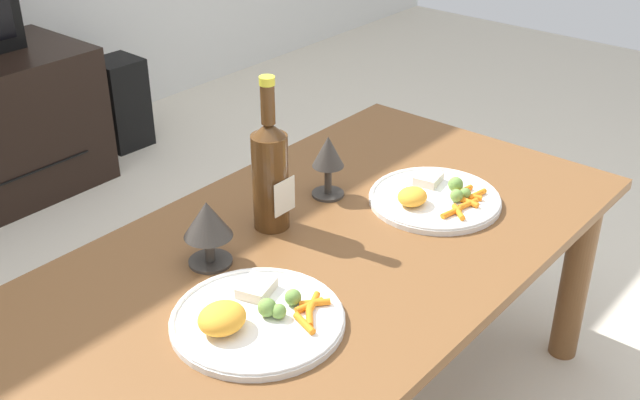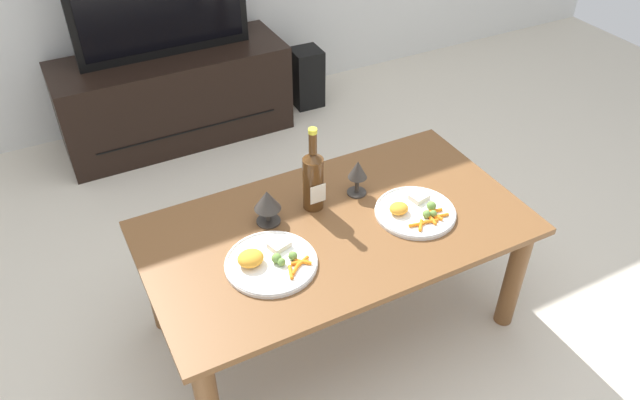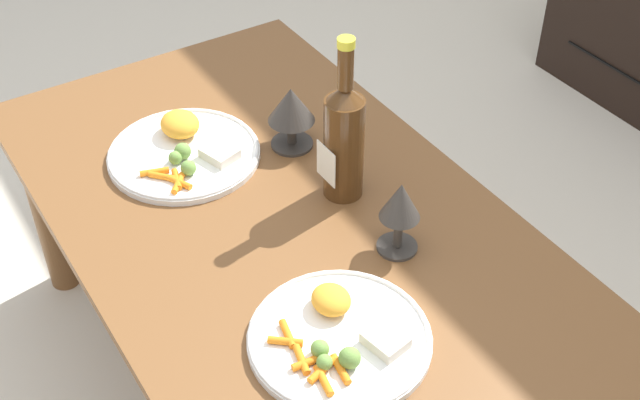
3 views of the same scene
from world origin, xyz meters
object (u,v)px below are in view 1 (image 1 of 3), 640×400
at_px(goblet_left, 208,223).
at_px(dinner_plate_right, 435,198).
at_px(floor_speaker, 121,103).
at_px(wine_bottle, 270,171).
at_px(dining_table, 327,277).
at_px(goblet_right, 328,156).
at_px(dinner_plate_left, 255,317).

height_order(goblet_left, dinner_plate_right, goblet_left).
bearing_deg(floor_speaker, wine_bottle, -113.35).
distance_m(wine_bottle, dinner_plate_right, 0.38).
distance_m(dining_table, wine_bottle, 0.25).
bearing_deg(wine_bottle, dinner_plate_right, -34.33).
bearing_deg(dinner_plate_right, goblet_right, 121.43).
relative_size(goblet_left, goblet_right, 0.93).
height_order(floor_speaker, goblet_left, goblet_left).
bearing_deg(dining_table, wine_bottle, 99.74).
bearing_deg(floor_speaker, dinner_plate_left, -117.71).
bearing_deg(dining_table, goblet_left, 147.73).
xyz_separation_m(dining_table, dinner_plate_right, (0.28, -0.07, 0.09)).
distance_m(goblet_right, dinner_plate_right, 0.25).
xyz_separation_m(goblet_left, dinner_plate_right, (0.48, -0.20, -0.08)).
bearing_deg(wine_bottle, dinner_plate_left, -142.12).
xyz_separation_m(goblet_left, dinner_plate_left, (-0.08, -0.20, -0.07)).
distance_m(goblet_left, goblet_right, 0.35).
xyz_separation_m(wine_bottle, dinner_plate_left, (-0.26, -0.20, -0.11)).
bearing_deg(floor_speaker, goblet_left, -118.60).
distance_m(dining_table, goblet_right, 0.27).
bearing_deg(wine_bottle, goblet_left, -178.52).
relative_size(dining_table, goblet_right, 9.34).
bearing_deg(dinner_plate_left, dining_table, 14.17).
bearing_deg(goblet_left, dinner_plate_left, -112.60).
bearing_deg(wine_bottle, floor_speaker, 64.53).
height_order(dining_table, floor_speaker, dining_table).
height_order(floor_speaker, wine_bottle, wine_bottle).
bearing_deg(dinner_plate_left, dinner_plate_right, -0.28).
distance_m(wine_bottle, dinner_plate_left, 0.35).
relative_size(floor_speaker, wine_bottle, 1.09).
bearing_deg(goblet_left, goblet_right, 0.00).
distance_m(floor_speaker, dinner_plate_left, 1.97).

